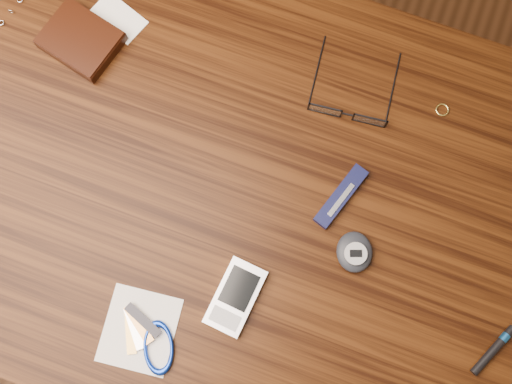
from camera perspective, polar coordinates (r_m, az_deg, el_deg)
ground at (r=1.66m, az=-2.14°, el=-5.04°), size 3.80×3.80×0.00m
desk at (r=1.02m, az=-3.47°, el=-0.45°), size 1.00×0.70×0.75m
wallet_and_card at (r=1.01m, az=-15.24°, el=12.95°), size 0.14×0.15×0.02m
eyeglasses at (r=0.94m, az=8.18°, el=7.15°), size 0.13×0.13×0.03m
gold_ring at (r=0.98m, az=16.22°, el=7.03°), size 0.03×0.03×0.00m
pda_phone at (r=0.89m, az=-1.84°, el=-9.30°), size 0.06×0.10×0.01m
pedometer at (r=0.90m, az=8.74°, el=-5.30°), size 0.07×0.07×0.02m
notepad_keys at (r=0.90m, az=-9.49°, el=-12.73°), size 0.13×0.12×0.01m
pocket_knife at (r=0.91m, az=7.54°, el=-0.39°), size 0.05×0.10×0.01m
black_blue_pen at (r=0.94m, az=20.46°, el=-12.91°), size 0.04×0.08×0.01m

